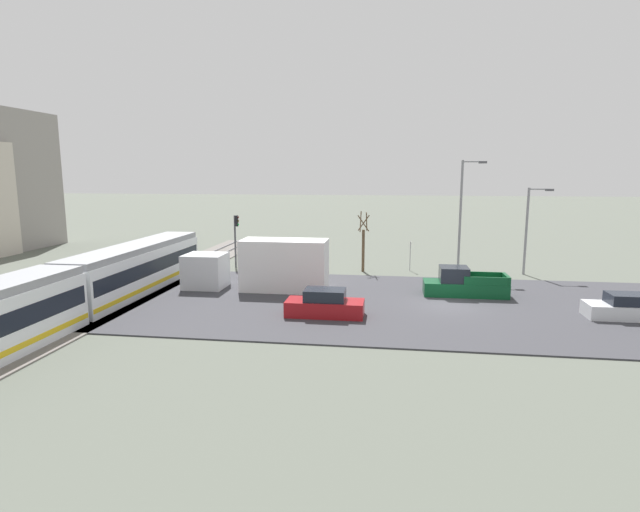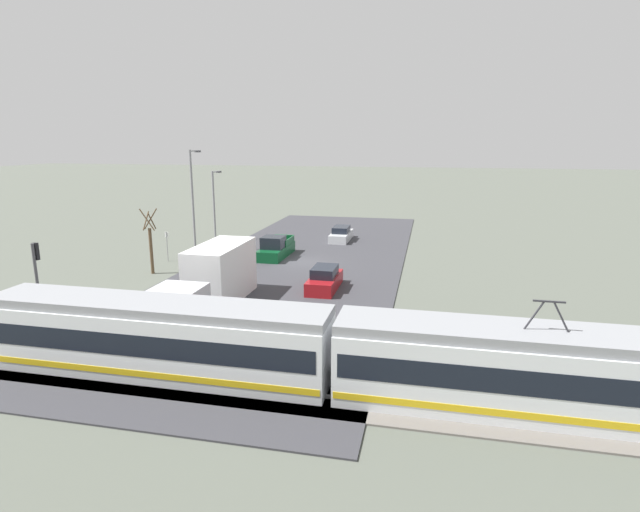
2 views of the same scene
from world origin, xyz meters
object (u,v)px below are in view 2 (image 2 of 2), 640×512
at_px(box_truck, 212,280).
at_px(pickup_truck, 276,249).
at_px(light_rail_tram, 333,354).
at_px(street_tree, 151,244).
at_px(street_lamp_near_crossing, 215,200).
at_px(sedan_car_1, 341,235).
at_px(no_parking_sign, 167,244).
at_px(street_lamp_mid_block, 193,195).
at_px(traffic_light_pole, 37,272).
at_px(sedan_car_0, 325,280).

distance_m(box_truck, pickup_truck, 13.68).
height_order(light_rail_tram, street_tree, street_tree).
bearing_deg(street_lamp_near_crossing, street_tree, 92.73).
height_order(box_truck, sedan_car_1, box_truck).
xyz_separation_m(pickup_truck, no_parking_sign, (8.57, 3.24, 0.72)).
relative_size(pickup_truck, no_parking_sign, 2.17).
distance_m(light_rail_tram, street_lamp_near_crossing, 33.84).
bearing_deg(pickup_truck, light_rail_tram, 112.84).
bearing_deg(no_parking_sign, pickup_truck, -159.27).
xyz_separation_m(box_truck, no_parking_sign, (8.79, -10.41, -0.21)).
height_order(light_rail_tram, street_lamp_mid_block, street_lamp_mid_block).
bearing_deg(pickup_truck, sedan_car_1, -116.51).
xyz_separation_m(sedan_car_1, street_lamp_mid_block, (12.25, 7.78, 4.60)).
bearing_deg(sedan_car_1, no_parking_sign, -137.33).
bearing_deg(box_truck, street_lamp_near_crossing, -66.69).
relative_size(light_rail_tram, no_parking_sign, 12.26).
distance_m(pickup_truck, traffic_light_pole, 20.07).
bearing_deg(light_rail_tram, sedan_car_1, -80.56).
bearing_deg(street_lamp_near_crossing, street_lamp_mid_block, 93.95).
relative_size(box_truck, street_tree, 2.01).
distance_m(light_rail_tram, sedan_car_0, 14.32).
relative_size(sedan_car_0, street_tree, 0.89).
xyz_separation_m(street_tree, no_parking_sign, (0.88, -3.95, -0.78)).
xyz_separation_m(light_rail_tram, pickup_truck, (9.48, -22.49, -0.85)).
bearing_deg(no_parking_sign, street_lamp_mid_block, -98.59).
xyz_separation_m(box_truck, sedan_car_0, (-5.96, -5.06, -1.01)).
height_order(traffic_light_pole, street_lamp_mid_block, street_lamp_mid_block).
xyz_separation_m(pickup_truck, sedan_car_0, (-6.18, 8.59, -0.08)).
height_order(sedan_car_1, street_lamp_near_crossing, street_lamp_near_crossing).
height_order(traffic_light_pole, street_tree, street_tree).
height_order(box_truck, no_parking_sign, box_truck).
xyz_separation_m(sedan_car_0, street_tree, (13.87, -1.40, 1.58)).
relative_size(sedan_car_1, no_parking_sign, 1.90).
distance_m(sedan_car_0, street_tree, 14.03).
xyz_separation_m(sedan_car_1, street_tree, (11.98, 15.81, 1.64)).
bearing_deg(street_lamp_mid_block, street_tree, 91.91).
bearing_deg(sedan_car_0, street_lamp_mid_block, 146.30).
distance_m(sedan_car_1, street_tree, 19.90).
bearing_deg(street_lamp_near_crossing, pickup_truck, 143.39).
bearing_deg(street_lamp_mid_block, street_lamp_near_crossing, -86.05).
xyz_separation_m(street_tree, street_lamp_near_crossing, (0.64, -13.37, 1.85)).
height_order(traffic_light_pole, no_parking_sign, traffic_light_pole).
bearing_deg(sedan_car_0, sedan_car_1, 96.25).
xyz_separation_m(box_truck, street_lamp_mid_block, (8.18, -14.48, 3.54)).
relative_size(light_rail_tram, street_lamp_near_crossing, 4.37).
bearing_deg(street_tree, pickup_truck, -136.91).
height_order(light_rail_tram, pickup_truck, light_rail_tram).
distance_m(light_rail_tram, street_tree, 23.00).
distance_m(box_truck, sedan_car_0, 7.88).
bearing_deg(pickup_truck, no_parking_sign, 20.73).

